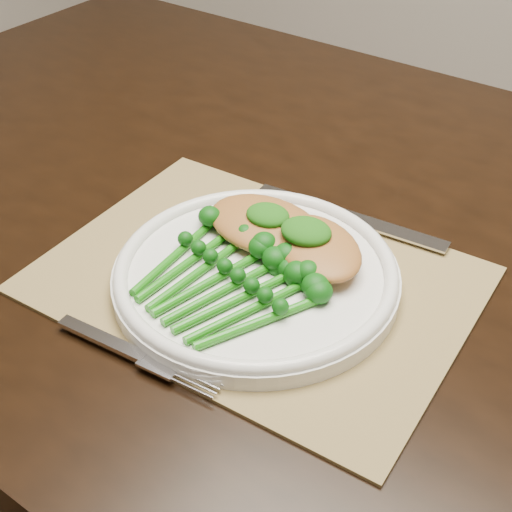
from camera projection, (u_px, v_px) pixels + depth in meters
The scene contains 10 objects.
dining_table at pixel (326, 434), 1.03m from camera, with size 1.68×1.06×0.75m.
placemat at pixel (256, 279), 0.72m from camera, with size 0.42×0.31×0.00m, color olive.
dinner_plate at pixel (256, 273), 0.71m from camera, with size 0.29×0.29×0.03m.
knife at pixel (331, 211), 0.81m from camera, with size 0.23×0.02×0.01m.
fork at pixel (147, 359), 0.63m from camera, with size 0.18×0.02×0.01m.
chicken_fillet_left at pixel (266, 225), 0.74m from camera, with size 0.13×0.09×0.03m, color #AC6E32.
chicken_fillet_right at pixel (318, 247), 0.71m from camera, with size 0.11×0.08×0.02m, color #AC6E32.
pesto_dollop_left at pixel (268, 215), 0.73m from camera, with size 0.05×0.04×0.02m, color #10460A.
pesto_dollop_right at pixel (306, 231), 0.70m from camera, with size 0.05×0.04×0.02m, color #10460A.
broccolini_bundle at pixel (215, 287), 0.68m from camera, with size 0.20×0.21×0.04m.
Camera 1 is at (0.34, -0.61, 1.22)m, focal length 50.00 mm.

